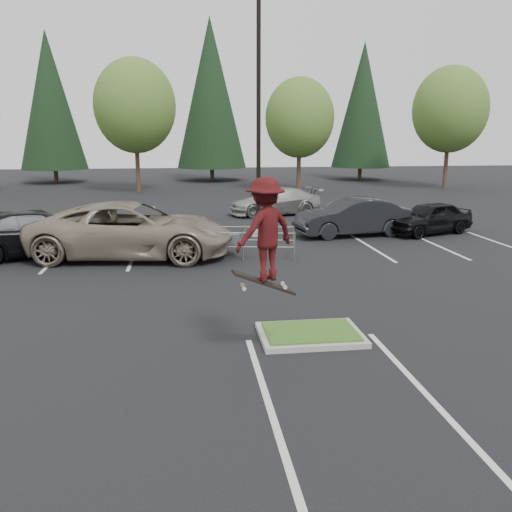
{
  "coord_description": "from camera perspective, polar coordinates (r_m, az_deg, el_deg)",
  "views": [
    {
      "loc": [
        -2.61,
        -10.79,
        4.31
      ],
      "look_at": [
        -0.99,
        1.5,
        1.5
      ],
      "focal_mm": 38.0,
      "sensor_mm": 36.0,
      "label": 1
    }
  ],
  "objects": [
    {
      "name": "ground",
      "position": [
        11.91,
        5.74,
        -8.52
      ],
      "size": [
        120.0,
        120.0,
        0.0
      ],
      "primitive_type": "plane",
      "color": "black",
      "rests_on": "ground"
    },
    {
      "name": "grass_median",
      "position": [
        11.88,
        5.75,
        -8.17
      ],
      "size": [
        2.2,
        1.6,
        0.16
      ],
      "color": "#A19E96",
      "rests_on": "ground"
    },
    {
      "name": "stall_lines",
      "position": [
        17.4,
        -3.14,
        -1.58
      ],
      "size": [
        22.62,
        17.6,
        0.01
      ],
      "color": "silver",
      "rests_on": "ground"
    },
    {
      "name": "light_pole",
      "position": [
        23.0,
        0.27,
        13.4
      ],
      "size": [
        0.7,
        0.6,
        10.12
      ],
      "color": "#A19E96",
      "rests_on": "ground"
    },
    {
      "name": "decid_b",
      "position": [
        41.49,
        -12.63,
        14.87
      ],
      "size": [
        5.89,
        5.89,
        9.64
      ],
      "color": "#38281C",
      "rests_on": "ground"
    },
    {
      "name": "decid_c",
      "position": [
        41.53,
        4.58,
        14.04
      ],
      "size": [
        5.12,
        5.12,
        8.38
      ],
      "color": "#38281C",
      "rests_on": "ground"
    },
    {
      "name": "decid_d",
      "position": [
        46.02,
        19.7,
        14.05
      ],
      "size": [
        5.76,
        5.76,
        9.43
      ],
      "color": "#38281C",
      "rests_on": "ground"
    },
    {
      "name": "conif_a",
      "position": [
        52.12,
        -20.87,
        15.04
      ],
      "size": [
        5.72,
        5.72,
        13.0
      ],
      "color": "#38281C",
      "rests_on": "ground"
    },
    {
      "name": "conif_b",
      "position": [
        51.47,
        -4.79,
        16.68
      ],
      "size": [
        6.38,
        6.38,
        14.5
      ],
      "color": "#38281C",
      "rests_on": "ground"
    },
    {
      "name": "conif_c",
      "position": [
        53.02,
        11.15,
        15.29
      ],
      "size": [
        5.5,
        5.5,
        12.5
      ],
      "color": "#38281C",
      "rests_on": "ground"
    },
    {
      "name": "cart_corral",
      "position": [
        19.28,
        -2.47,
        1.79
      ],
      "size": [
        3.76,
        1.87,
        1.02
      ],
      "rotation": [
        0.0,
        0.0,
        -0.17
      ],
      "color": "#93969B",
      "rests_on": "ground"
    },
    {
      "name": "skateboarder",
      "position": [
        10.05,
        0.84,
        2.73
      ],
      "size": [
        1.44,
        1.26,
        2.25
      ],
      "rotation": [
        0.0,
        0.0,
        3.68
      ],
      "color": "black",
      "rests_on": "ground"
    },
    {
      "name": "car_l_tan",
      "position": [
        19.64,
        -12.93,
        2.69
      ],
      "size": [
        7.41,
        4.14,
        1.96
      ],
      "primitive_type": "imported",
      "rotation": [
        0.0,
        0.0,
        1.44
      ],
      "color": "gray",
      "rests_on": "ground"
    },
    {
      "name": "car_l_black",
      "position": [
        21.01,
        -22.28,
        2.26
      ],
      "size": [
        6.12,
        4.11,
        1.65
      ],
      "primitive_type": "imported",
      "rotation": [
        0.0,
        0.0,
        1.92
      ],
      "color": "black",
      "rests_on": "ground"
    },
    {
      "name": "car_r_charc",
      "position": [
        23.65,
        10.1,
        4.07
      ],
      "size": [
        5.1,
        2.36,
        1.62
      ],
      "primitive_type": "imported",
      "rotation": [
        0.0,
        0.0,
        4.85
      ],
      "color": "black",
      "rests_on": "ground"
    },
    {
      "name": "car_r_black",
      "position": [
        24.95,
        17.79,
        3.86
      ],
      "size": [
        4.47,
        3.07,
        1.41
      ],
      "primitive_type": "imported",
      "rotation": [
        0.0,
        0.0,
        5.09
      ],
      "color": "black",
      "rests_on": "ground"
    },
    {
      "name": "car_far_silver",
      "position": [
        29.42,
        2.16,
        5.77
      ],
      "size": [
        5.31,
        3.03,
        1.45
      ],
      "primitive_type": "imported",
      "rotation": [
        0.0,
        0.0,
        4.92
      ],
      "color": "#9C9B97",
      "rests_on": "ground"
    }
  ]
}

